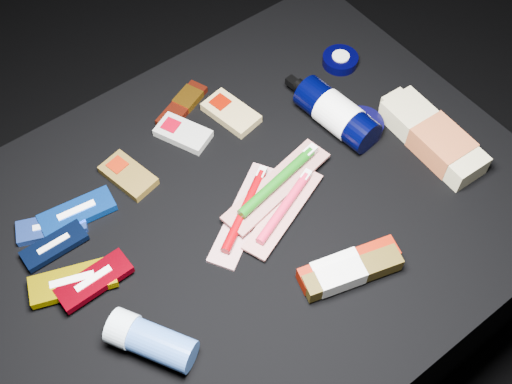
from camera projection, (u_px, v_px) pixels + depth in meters
ground at (253, 300)px, 1.46m from camera, size 3.00×3.00×0.00m
cloth_table at (253, 259)px, 1.29m from camera, size 0.98×0.78×0.40m
luna_bar_0 at (52, 227)px, 1.09m from camera, size 0.12×0.09×0.02m
luna_bar_1 at (77, 213)px, 1.10m from camera, size 0.13×0.07×0.02m
luna_bar_2 at (54, 246)px, 1.07m from camera, size 0.11×0.04×0.01m
luna_bar_3 at (73, 282)px, 1.03m from camera, size 0.15×0.10×0.02m
luna_bar_4 at (94, 281)px, 1.03m from camera, size 0.12×0.05×0.02m
clif_bar_0 at (127, 174)px, 1.15m from camera, size 0.08×0.11×0.02m
clif_bar_1 at (181, 132)px, 1.20m from camera, size 0.09×0.11×0.02m
clif_bar_2 at (229, 112)px, 1.23m from camera, size 0.08×0.12×0.02m
power_bar at (184, 103)px, 1.25m from camera, size 0.13×0.08×0.02m
lotion_bottle at (337, 114)px, 1.20m from camera, size 0.08×0.22×0.07m
cream_tin_upper at (340, 60)px, 1.31m from camera, size 0.07×0.07×0.02m
cream_tin_lower at (361, 126)px, 1.21m from camera, size 0.08×0.08×0.03m
bodywash_bottle at (434, 139)px, 1.18m from camera, size 0.08×0.23×0.05m
deodorant_stick at (150, 340)px, 0.96m from camera, size 0.11×0.14×0.06m
toothbrush_pack_0 at (245, 211)px, 1.11m from camera, size 0.21×0.15×0.02m
toothbrush_pack_1 at (284, 208)px, 1.10m from camera, size 0.20×0.11×0.02m
toothbrush_pack_2 at (278, 183)px, 1.12m from camera, size 0.24×0.09×0.03m
toothpaste_carton_red at (344, 267)px, 1.04m from camera, size 0.17×0.08×0.03m
toothpaste_carton_green at (348, 274)px, 1.03m from camera, size 0.17×0.08×0.03m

